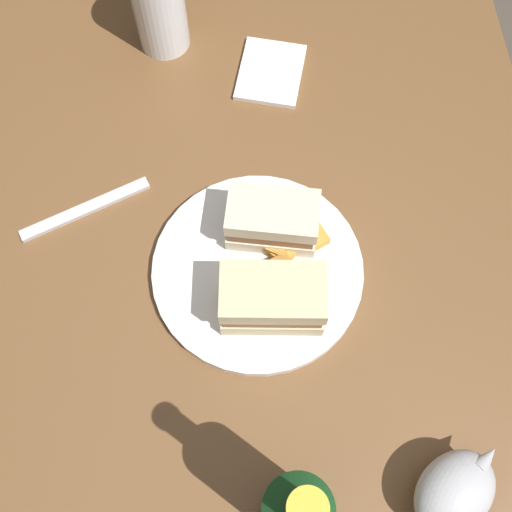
% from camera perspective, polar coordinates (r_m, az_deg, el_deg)
% --- Properties ---
extents(ground_plane, '(6.00, 6.00, 0.00)m').
position_cam_1_polar(ground_plane, '(1.55, 0.01, -10.58)').
color(ground_plane, '#4C4238').
extents(dining_table, '(1.22, 0.80, 0.75)m').
position_cam_1_polar(dining_table, '(1.18, 0.01, -6.92)').
color(dining_table, brown).
rests_on(dining_table, ground).
extents(plate, '(0.27, 0.27, 0.01)m').
position_cam_1_polar(plate, '(0.81, -0.01, -1.33)').
color(plate, white).
rests_on(plate, dining_table).
extents(sandwich_half_left, '(0.08, 0.13, 0.07)m').
position_cam_1_polar(sandwich_half_left, '(0.75, 1.47, -3.83)').
color(sandwich_half_left, beige).
rests_on(sandwich_half_left, plate).
extents(sandwich_half_right, '(0.08, 0.12, 0.07)m').
position_cam_1_polar(sandwich_half_right, '(0.80, 1.47, 3.20)').
color(sandwich_half_right, beige).
rests_on(sandwich_half_right, plate).
extents(potato_wedge_front, '(0.05, 0.05, 0.02)m').
position_cam_1_polar(potato_wedge_front, '(0.81, 3.04, 0.54)').
color(potato_wedge_front, gold).
rests_on(potato_wedge_front, plate).
extents(potato_wedge_middle, '(0.06, 0.05, 0.02)m').
position_cam_1_polar(potato_wedge_middle, '(0.81, 2.32, 1.70)').
color(potato_wedge_middle, '#B77F33').
rests_on(potato_wedge_middle, plate).
extents(potato_wedge_back, '(0.02, 0.04, 0.02)m').
position_cam_1_polar(potato_wedge_back, '(0.78, 3.31, -4.78)').
color(potato_wedge_back, gold).
rests_on(potato_wedge_back, plate).
extents(potato_wedge_left_edge, '(0.06, 0.04, 0.01)m').
position_cam_1_polar(potato_wedge_left_edge, '(0.82, 4.98, 2.41)').
color(potato_wedge_left_edge, gold).
rests_on(potato_wedge_left_edge, plate).
extents(potato_wedge_right_edge, '(0.05, 0.04, 0.02)m').
position_cam_1_polar(potato_wedge_right_edge, '(0.79, 2.80, -1.63)').
color(potato_wedge_right_edge, '#AD702D').
rests_on(potato_wedge_right_edge, plate).
extents(pint_glass, '(0.07, 0.07, 0.16)m').
position_cam_1_polar(pint_glass, '(0.97, -8.61, 21.04)').
color(pint_glass, white).
rests_on(pint_glass, dining_table).
extents(gravy_boat, '(0.12, 0.12, 0.07)m').
position_cam_1_polar(gravy_boat, '(0.75, 17.32, -19.34)').
color(gravy_boat, '#B7B7BC').
rests_on(gravy_boat, dining_table).
extents(cider_bottle, '(0.06, 0.06, 0.28)m').
position_cam_1_polar(cider_bottle, '(0.66, 3.45, -21.68)').
color(cider_bottle, '#19421E').
rests_on(cider_bottle, dining_table).
extents(napkin, '(0.13, 0.12, 0.01)m').
position_cam_1_polar(napkin, '(0.97, 1.31, 16.04)').
color(napkin, white).
rests_on(napkin, dining_table).
extents(fork, '(0.08, 0.17, 0.01)m').
position_cam_1_polar(fork, '(0.88, -14.94, 4.05)').
color(fork, silver).
rests_on(fork, dining_table).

